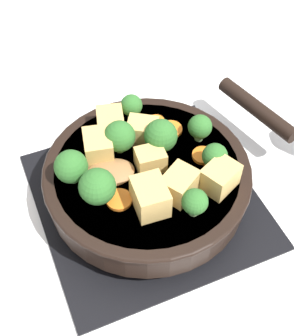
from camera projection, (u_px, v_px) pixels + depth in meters
name	position (u px, v px, depth m)	size (l,w,h in m)	color
ground_plane	(147.00, 200.00, 0.69)	(2.40, 2.40, 0.00)	white
front_burner_grate	(147.00, 196.00, 0.69)	(0.31, 0.31, 0.03)	black
skillet_pan	(148.00, 177.00, 0.65)	(0.38, 0.29, 0.05)	black
wooden_spoon	(37.00, 189.00, 0.60)	(0.22, 0.26, 0.02)	olive
tofu_cube_center_large	(143.00, 131.00, 0.66)	(0.04, 0.03, 0.03)	tan
tofu_cube_near_handle	(150.00, 158.00, 0.63)	(0.04, 0.03, 0.03)	tan
tofu_cube_east_chunk	(179.00, 185.00, 0.60)	(0.04, 0.04, 0.04)	tan
tofu_cube_west_chunk	(220.00, 177.00, 0.60)	(0.05, 0.04, 0.04)	tan
tofu_cube_back_piece	(150.00, 197.00, 0.58)	(0.05, 0.04, 0.04)	tan
tofu_cube_front_piece	(111.00, 124.00, 0.66)	(0.05, 0.04, 0.04)	tan
tofu_cube_mid_small	(98.00, 147.00, 0.64)	(0.05, 0.04, 0.04)	tan
broccoli_floret_near_spoon	(200.00, 127.00, 0.65)	(0.03, 0.03, 0.04)	#709956
broccoli_floret_center_top	(71.00, 167.00, 0.60)	(0.04, 0.04, 0.05)	#709956
broccoli_floret_east_rim	(131.00, 106.00, 0.68)	(0.03, 0.03, 0.04)	#709956
broccoli_floret_west_rim	(161.00, 136.00, 0.63)	(0.05, 0.05, 0.05)	#709956
broccoli_floret_north_edge	(215.00, 156.00, 0.62)	(0.03, 0.03, 0.04)	#709956
broccoli_floret_south_cluster	(97.00, 187.00, 0.58)	(0.05, 0.05, 0.05)	#709956
broccoli_floret_mid_floret	(120.00, 137.00, 0.64)	(0.04, 0.04, 0.05)	#709956
broccoli_floret_small_inner	(195.00, 202.00, 0.57)	(0.03, 0.03, 0.04)	#709956
carrot_slice_orange_thin	(156.00, 122.00, 0.69)	(0.03, 0.03, 0.01)	orange
carrot_slice_near_center	(203.00, 155.00, 0.65)	(0.03, 0.03, 0.01)	orange
carrot_slice_edge_slice	(119.00, 200.00, 0.60)	(0.03, 0.03, 0.01)	orange
carrot_slice_under_broccoli	(171.00, 129.00, 0.68)	(0.03, 0.03, 0.01)	orange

